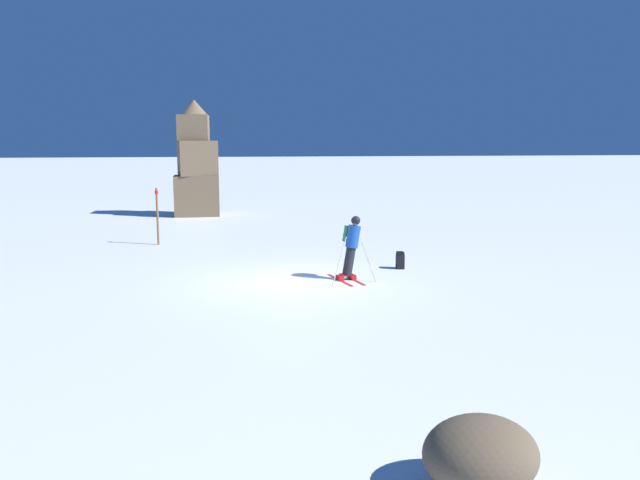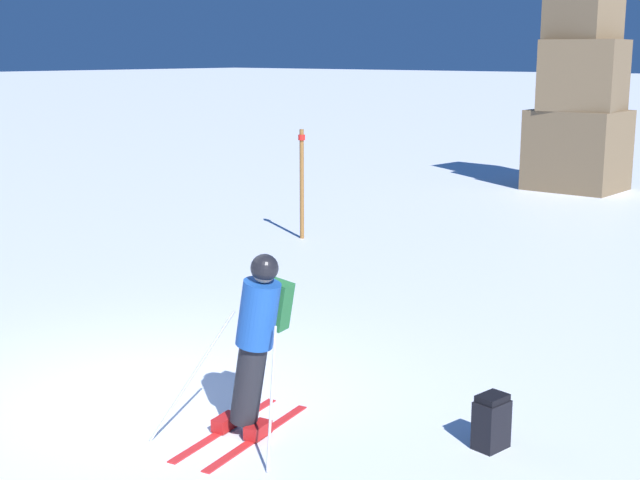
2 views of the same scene
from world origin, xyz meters
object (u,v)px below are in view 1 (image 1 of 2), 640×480
(exposed_boulder_0, at_px, (480,455))
(skier, at_px, (351,244))
(rock_pillar, at_px, (196,168))
(spare_backpack, at_px, (400,260))
(trail_marker, at_px, (157,214))

(exposed_boulder_0, bearing_deg, skier, 83.99)
(skier, relative_size, rock_pillar, 0.30)
(spare_backpack, bearing_deg, rock_pillar, -150.38)
(skier, bearing_deg, spare_backpack, 22.25)
(spare_backpack, bearing_deg, exposed_boulder_0, -5.91)
(spare_backpack, relative_size, trail_marker, 0.24)
(rock_pillar, distance_m, spare_backpack, 16.30)
(rock_pillar, relative_size, spare_backpack, 11.62)
(skier, relative_size, spare_backpack, 3.52)
(rock_pillar, relative_size, trail_marker, 2.81)
(rock_pillar, height_order, spare_backpack, rock_pillar)
(rock_pillar, bearing_deg, spare_backpack, -68.36)
(skier, xyz_separation_m, rock_pillar, (-4.19, 16.16, 1.47))
(rock_pillar, bearing_deg, skier, -75.45)
(rock_pillar, xyz_separation_m, spare_backpack, (5.96, -15.02, -2.19))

